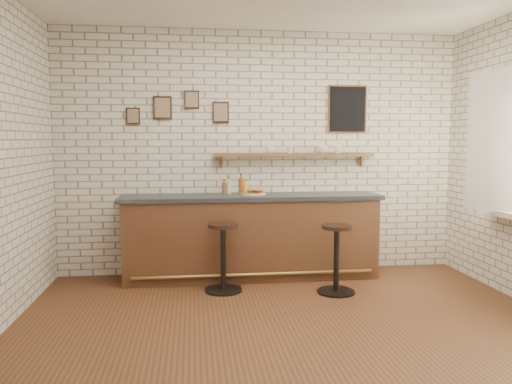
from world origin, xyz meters
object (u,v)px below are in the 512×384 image
Objects in this scene: sandwich_plate at (254,194)px; bar_stool_right at (336,257)px; bitters_bottle_white at (229,187)px; bar_stool_left at (223,255)px; shelf_cup_c at (323,149)px; bitters_bottle_amber at (241,185)px; bar_counter at (251,236)px; shelf_cup_d at (338,149)px; ciabatta_sandwich at (255,191)px; bitters_bottle_brown at (224,188)px; shelf_cup_b at (290,150)px; shelf_cup_a at (270,150)px; condiment_bottle_yellow at (246,188)px.

bar_stool_right is at bearing -42.52° from sandwich_plate.
bitters_bottle_white is 0.27× the size of bar_stool_left.
sandwich_plate is 1.26m from bar_stool_right.
shelf_cup_c is at bearing 28.74° from bar_stool_left.
bar_counter is at bearing -50.91° from bitters_bottle_amber.
shelf_cup_d is at bearing 73.96° from bar_stool_right.
ciabatta_sandwich is at bearing -0.00° from sandwich_plate.
bitters_bottle_brown is at bearing 121.45° from shelf_cup_c.
shelf_cup_c reaches higher than shelf_cup_b.
bitters_bottle_brown is 0.06m from bitters_bottle_white.
shelf_cup_d is (0.61, 0.00, 0.00)m from shelf_cup_b.
bar_counter is 28.37× the size of shelf_cup_a.
sandwich_plate is 0.73m from shelf_cup_b.
bitters_bottle_white reaches higher than condiment_bottle_yellow.
bitters_bottle_amber is at bearing 122.03° from shelf_cup_c.
shelf_cup_b reaches higher than bitters_bottle_white.
bar_stool_left is 1.01× the size of bar_stool_right.
condiment_bottle_yellow reaches higher than bar_counter.
bar_counter is at bearing -27.92° from bitters_bottle_white.
bitters_bottle_amber reaches higher than bitters_bottle_brown.
condiment_bottle_yellow is (-0.09, 0.12, 0.03)m from ciabatta_sandwich.
bitters_bottle_white is 0.21m from condiment_bottle_yellow.
shelf_cup_b is at bearing 6.64° from condiment_bottle_yellow.
sandwich_plate reaches higher than bar_stool_right.
shelf_cup_b reaches higher than sandwich_plate.
bitters_bottle_brown is 1.86× the size of shelf_cup_d.
sandwich_plate is at bearing 29.21° from bar_counter.
shelf_cup_b reaches higher than condiment_bottle_yellow.
bitters_bottle_white reaches higher than bar_stool_left.
shelf_cup_c reaches higher than condiment_bottle_yellow.
condiment_bottle_yellow is 0.99m from bar_stool_left.
shelf_cup_c is (0.42, 0.00, 0.00)m from shelf_cup_b.
shelf_cup_b is (0.46, 0.18, 0.49)m from ciabatta_sandwich.
shelf_cup_a is 0.67m from shelf_cup_c.
sandwich_plate is 1.51× the size of bitters_bottle_brown.
shelf_cup_a is 0.24m from shelf_cup_b.
shelf_cup_a is 1.20× the size of shelf_cup_b.
bitters_bottle_brown is at bearing -180.00° from condiment_bottle_yellow.
shelf_cup_c is at bearing 3.12° from bitters_bottle_white.
bitters_bottle_white is at bearing 180.00° from bitters_bottle_amber.
bitters_bottle_brown is at bearing 84.98° from bar_stool_left.
shelf_cup_a is (0.52, 0.06, 0.45)m from bitters_bottle_white.
bar_stool_left is 1.87m from shelf_cup_c.
shelf_cup_d is at bearing 10.23° from bar_counter.
bitters_bottle_white is 1.78× the size of shelf_cup_c.
bar_stool_right is (1.10, -0.86, -0.69)m from bitters_bottle_white.
bar_stool_left is (-0.41, -0.53, -0.61)m from sandwich_plate.
bitters_bottle_amber is 1.47m from bar_stool_right.
bar_counter is at bearing 130.73° from shelf_cup_c.
ciabatta_sandwich is 2.42× the size of shelf_cup_b.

